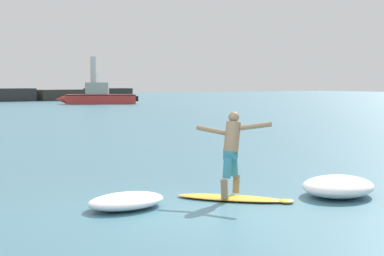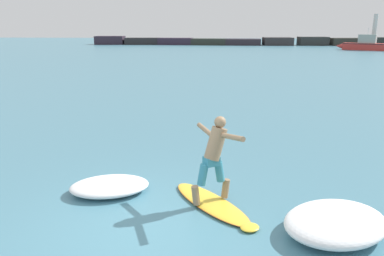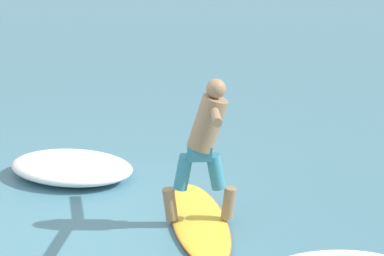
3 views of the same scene
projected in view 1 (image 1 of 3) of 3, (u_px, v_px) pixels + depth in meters
name	position (u px, v px, depth m)	size (l,w,h in m)	color
ground_plane	(215.00, 215.00, 10.72)	(200.00, 200.00, 0.00)	teal
surfboard	(232.00, 198.00, 12.03)	(1.78, 2.03, 0.21)	yellow
surfer	(232.00, 147.00, 12.03)	(0.94, 1.31, 1.58)	#907354
fishing_boat_near_jetty	(98.00, 97.00, 62.25)	(7.40, 4.83, 3.00)	red
wave_foam_at_tail	(338.00, 186.00, 12.44)	(2.23, 2.14, 0.39)	white
wave_foam_at_nose	(126.00, 201.00, 11.23)	(1.76, 1.41, 0.27)	white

